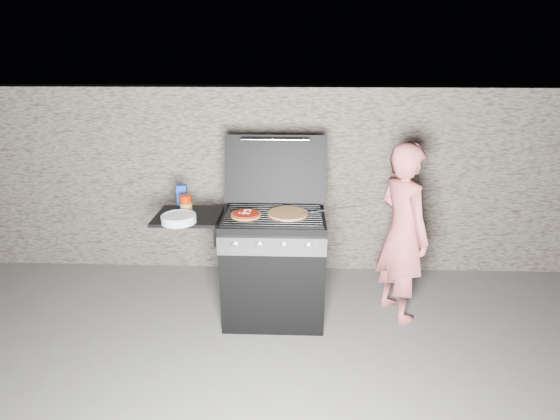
{
  "coord_description": "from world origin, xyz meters",
  "views": [
    {
      "loc": [
        0.17,
        -3.16,
        2.1
      ],
      "look_at": [
        0.05,
        0.0,
        0.95
      ],
      "focal_mm": 28.0,
      "sensor_mm": 36.0,
      "label": 1
    }
  ],
  "objects_px": {
    "gas_grill": "(243,267)",
    "sauce_jar": "(186,204)",
    "pizza_topped": "(246,214)",
    "person": "(403,233)"
  },
  "relations": [
    {
      "from": "gas_grill",
      "to": "sauce_jar",
      "type": "height_order",
      "value": "sauce_jar"
    },
    {
      "from": "gas_grill",
      "to": "sauce_jar",
      "type": "xyz_separation_m",
      "value": [
        -0.44,
        0.05,
        0.52
      ]
    },
    {
      "from": "sauce_jar",
      "to": "person",
      "type": "height_order",
      "value": "person"
    },
    {
      "from": "pizza_topped",
      "to": "sauce_jar",
      "type": "bearing_deg",
      "value": 169.92
    },
    {
      "from": "pizza_topped",
      "to": "sauce_jar",
      "type": "xyz_separation_m",
      "value": [
        -0.48,
        0.09,
        0.05
      ]
    },
    {
      "from": "sauce_jar",
      "to": "person",
      "type": "bearing_deg",
      "value": 1.03
    },
    {
      "from": "gas_grill",
      "to": "sauce_jar",
      "type": "bearing_deg",
      "value": 173.45
    },
    {
      "from": "person",
      "to": "pizza_topped",
      "type": "bearing_deg",
      "value": 70.91
    },
    {
      "from": "pizza_topped",
      "to": "person",
      "type": "relative_size",
      "value": 0.16
    },
    {
      "from": "person",
      "to": "gas_grill",
      "type": "bearing_deg",
      "value": 69.18
    }
  ]
}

